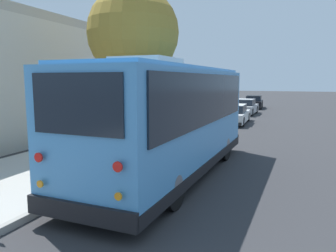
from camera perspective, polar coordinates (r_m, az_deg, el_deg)
ground_plane at (r=10.67m, az=1.61°, el=-7.48°), size 160.00×160.00×0.00m
sidewalk_slab at (r=12.41m, az=-15.09°, el=-5.19°), size 80.00×4.36×0.15m
curb_strip at (r=11.24m, az=-5.78°, el=-6.31°), size 80.00×0.14×0.15m
shuttle_bus at (r=9.62m, az=0.48°, el=1.86°), size 8.77×2.64×3.39m
parked_sedan_white at (r=22.09m, az=11.42°, el=1.97°), size 4.71×1.80×1.26m
parked_sedan_silver at (r=28.22m, az=13.31°, el=3.20°), size 4.29×1.76×1.28m
parked_sedan_black at (r=34.52m, az=14.72°, el=4.00°), size 4.33×1.85×1.28m
street_tree at (r=13.57m, az=-5.90°, el=16.69°), size 3.61×3.61×6.88m
sign_post_far at (r=8.57m, az=-18.77°, el=-6.02°), size 0.06×0.22×1.32m
fire_hydrant at (r=15.97m, az=0.96°, el=-0.25°), size 0.22×0.22×0.81m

